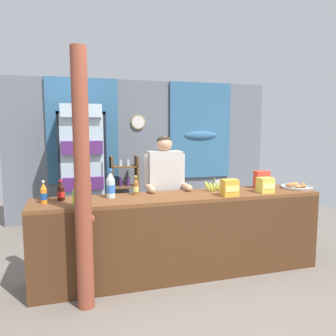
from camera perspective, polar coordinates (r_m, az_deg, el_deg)
ground_plane at (r=4.68m, az=0.84°, el=-13.90°), size 7.67×7.67×0.00m
back_wall_curtained at (r=6.14m, az=-4.16°, el=3.53°), size 4.84×0.22×2.51m
stall_counter at (r=3.69m, az=2.87°, el=-10.37°), size 3.23×0.58×0.92m
timber_post at (r=3.06m, az=-14.54°, el=-3.35°), size 0.18×0.15×2.37m
drink_fridge at (r=5.52m, az=-14.64°, el=1.00°), size 0.73×0.76×2.02m
bottle_shelf_rack at (r=5.78m, az=-7.52°, el=-3.56°), size 0.48×0.28×1.18m
plastic_lawn_chair at (r=5.45m, az=9.09°, el=-5.56°), size 0.48×0.48×0.86m
shopkeeper at (r=4.09m, az=-0.58°, el=-2.64°), size 0.53×0.42×1.57m
soda_bottle_water at (r=3.60m, az=-9.90°, el=-3.00°), size 0.10×0.10×0.32m
soda_bottle_iced_tea at (r=3.71m, az=-5.58°, el=-3.24°), size 0.06×0.06×0.22m
soda_bottle_orange_soda at (r=3.51m, az=-20.70°, el=-4.18°), size 0.06×0.06×0.23m
soda_bottle_lime_soda at (r=3.30m, az=-15.63°, el=-4.74°), size 0.07×0.07×0.22m
soda_bottle_cola at (r=3.59m, az=-18.03°, el=-3.93°), size 0.08×0.08×0.22m
snack_box_choco_powder at (r=3.70m, az=10.62°, el=-3.38°), size 0.18×0.13×0.18m
snack_box_crackers at (r=4.27m, az=15.90°, el=-1.93°), size 0.18×0.11×0.21m
snack_box_instant_noodle at (r=4.00m, az=16.46°, el=-2.85°), size 0.16×0.15×0.17m
pastry_tray at (r=4.41m, az=21.29°, el=-2.99°), size 0.38×0.38×0.06m
banana_bunch at (r=3.97m, az=7.94°, el=-3.11°), size 0.28×0.06×0.16m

